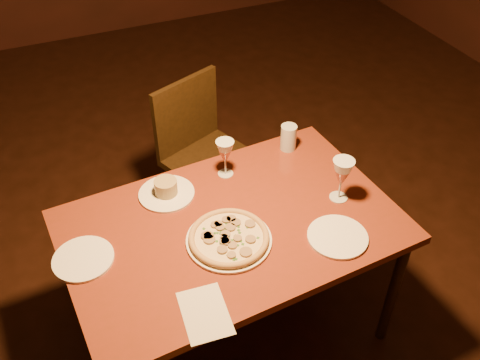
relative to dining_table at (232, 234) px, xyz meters
name	(u,v)px	position (x,y,z in m)	size (l,w,h in m)	color
dining_table	(232,234)	(0.00, 0.00, 0.00)	(1.31, 0.89, 0.68)	maroon
chair_far	(204,151)	(0.15, 0.73, -0.15)	(0.52, 0.52, 0.83)	black
pizza_plate	(229,238)	(-0.04, -0.08, 0.08)	(0.32, 0.32, 0.03)	white
ramekin_saucer	(166,190)	(-0.18, 0.26, 0.08)	(0.23, 0.23, 0.07)	white
wine_glass_far	(225,158)	(0.09, 0.28, 0.14)	(0.08, 0.08, 0.17)	#BD5E4F
wine_glass_right	(341,180)	(0.45, -0.04, 0.15)	(0.09, 0.09, 0.19)	#BD5E4F
water_tumbler	(288,137)	(0.42, 0.34, 0.12)	(0.07, 0.07, 0.12)	silver
side_plate_left	(83,259)	(-0.55, 0.04, 0.07)	(0.22, 0.22, 0.01)	white
side_plate_near	(338,237)	(0.33, -0.23, 0.07)	(0.23, 0.23, 0.01)	white
menu_card	(205,313)	(-0.24, -0.34, 0.06)	(0.15, 0.21, 0.00)	beige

